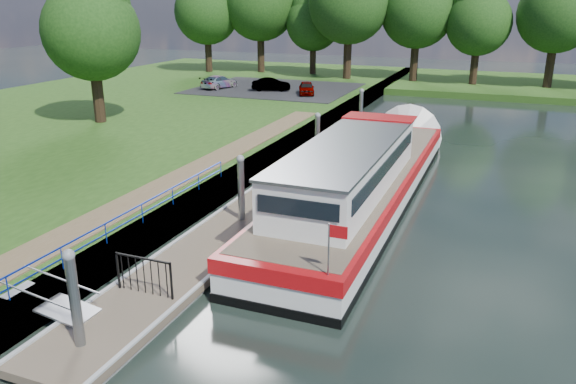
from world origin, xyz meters
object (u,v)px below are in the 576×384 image
at_px(barge, 365,177).
at_px(car_a, 306,88).
at_px(car_c, 219,82).
at_px(pontoon, 285,190).
at_px(car_b, 271,84).

distance_m(barge, car_a, 24.61).
bearing_deg(car_c, pontoon, 137.17).
relative_size(pontoon, car_c, 7.59).
relative_size(barge, car_a, 6.72).
distance_m(pontoon, car_c, 28.00).
bearing_deg(car_a, car_c, 155.94).
distance_m(car_a, car_c, 8.64).
xyz_separation_m(barge, car_c, (-19.33, 22.66, 0.32)).
bearing_deg(car_b, car_c, 75.48).
xyz_separation_m(barge, car_a, (-10.71, 22.16, 0.28)).
bearing_deg(car_b, barge, -165.37).
relative_size(barge, car_b, 6.29).
xyz_separation_m(car_b, car_c, (-5.03, -0.25, 0.02)).
distance_m(barge, car_c, 29.79).
bearing_deg(car_b, pontoon, -172.73).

